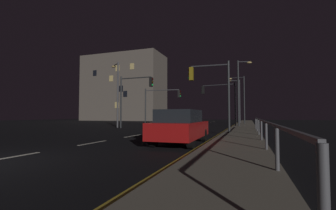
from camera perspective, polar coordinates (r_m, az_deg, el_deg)
name	(u,v)px	position (r m, az deg, el deg)	size (l,w,h in m)	color
ground_plane	(174,129)	(22.84, 1.44, -5.95)	(112.00, 112.00, 0.00)	black
sidewalk_right	(243,129)	(21.72, 18.20, -5.80)	(2.44, 77.00, 0.14)	gray
lane_markings_center	(183,127)	(26.19, 3.82, -5.51)	(0.14, 50.00, 0.01)	silver
lane_edge_line	(230,127)	(26.79, 15.29, -5.35)	(0.14, 53.00, 0.01)	gold
car	(181,126)	(10.56, 3.16, -5.31)	(1.86, 4.42, 1.57)	#B71414
traffic_light_far_right	(210,83)	(16.50, 10.49, 5.35)	(2.93, 0.40, 4.97)	#2D3033
traffic_light_near_left	(134,91)	(24.04, -8.37, 3.44)	(3.82, 0.34, 5.48)	#2D3033
traffic_light_far_left	(219,95)	(28.29, 12.71, 2.41)	(4.22, 0.80, 5.13)	#38383D
traffic_light_mid_left	(161,99)	(29.64, -1.64, 1.55)	(4.77, 0.80, 4.87)	#2D3033
street_lamp_median	(241,95)	(35.58, 17.80, 2.45)	(2.38, 0.42, 6.99)	#2D3033
street_lamp_across_street	(240,87)	(27.40, 17.57, 4.33)	(1.60, 0.59, 7.48)	#2D3033
street_lamp_far_end	(117,88)	(25.95, -12.60, 4.07)	(1.50, 1.15, 7.21)	#4C4C51
street_lamp_mid_block	(238,97)	(37.28, 16.95, 1.98)	(1.86, 0.98, 6.77)	#38383D
barrier_fence	(261,124)	(11.94, 22.23, -4.51)	(0.09, 19.56, 0.98)	#59595E
building_distant	(124,88)	(63.56, -10.91, 4.09)	(21.51, 9.91, 17.44)	#6B6056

